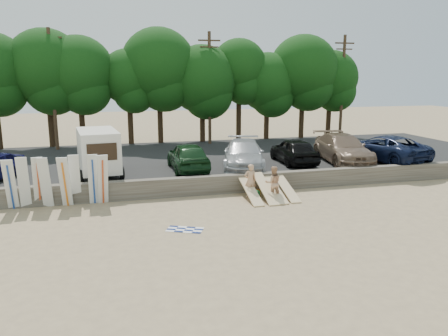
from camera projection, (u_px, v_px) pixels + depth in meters
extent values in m
plane|color=tan|center=(242.00, 209.00, 20.97)|extent=(120.00, 120.00, 0.00)
cube|color=#6B6356|center=(227.00, 184.00, 23.70)|extent=(44.00, 0.50, 1.00)
cube|color=#282828|center=(199.00, 161.00, 30.84)|extent=(44.00, 14.50, 0.70)
cylinder|color=#382616|center=(51.00, 120.00, 34.48)|extent=(0.44, 0.44, 4.17)
sphere|color=#194B15|center=(46.00, 68.00, 33.63)|extent=(5.96, 5.96, 5.96)
cylinder|color=#382616|center=(82.00, 121.00, 34.91)|extent=(0.44, 0.44, 3.99)
sphere|color=#194B15|center=(79.00, 71.00, 34.10)|extent=(5.53, 5.53, 5.53)
cylinder|color=#382616|center=(130.00, 121.00, 36.04)|extent=(0.44, 0.44, 3.69)
sphere|color=#194B15|center=(128.00, 77.00, 35.28)|extent=(4.50, 4.50, 4.50)
cylinder|color=#382616|center=(160.00, 117.00, 36.57)|extent=(0.44, 0.44, 4.31)
sphere|color=#194B15|center=(159.00, 65.00, 35.69)|extent=(6.15, 6.15, 6.15)
cylinder|color=#382616|center=(202.00, 121.00, 37.23)|extent=(0.44, 0.44, 3.56)
sphere|color=#194B15|center=(202.00, 79.00, 36.51)|extent=(5.71, 5.71, 5.71)
cylinder|color=#382616|center=(239.00, 115.00, 38.26)|extent=(0.44, 0.44, 4.26)
sphere|color=#194B15|center=(239.00, 67.00, 37.39)|extent=(4.80, 4.80, 4.80)
cylinder|color=#382616|center=(266.00, 120.00, 38.98)|extent=(0.44, 0.44, 3.37)
sphere|color=#194B15|center=(267.00, 82.00, 38.30)|extent=(5.16, 5.16, 5.16)
cylinder|color=#382616|center=(302.00, 115.00, 39.46)|extent=(0.44, 0.44, 4.12)
sphere|color=#194B15|center=(303.00, 69.00, 38.62)|extent=(6.06, 6.06, 6.06)
cylinder|color=#382616|center=(329.00, 117.00, 40.45)|extent=(0.44, 0.44, 3.64)
sphere|color=#194B15|center=(330.00, 78.00, 39.71)|extent=(4.93, 4.93, 4.93)
cylinder|color=#473321|center=(53.00, 90.00, 32.59)|extent=(0.26, 0.26, 9.00)
cube|color=#473321|center=(49.00, 37.00, 31.80)|extent=(1.80, 0.12, 0.12)
cube|color=#473321|center=(49.00, 44.00, 31.90)|extent=(1.50, 0.10, 0.10)
cylinder|color=#473321|center=(210.00, 89.00, 35.52)|extent=(0.26, 0.26, 9.00)
cube|color=#473321|center=(209.00, 40.00, 34.73)|extent=(1.80, 0.12, 0.12)
cube|color=#473321|center=(209.00, 47.00, 34.84)|extent=(1.50, 0.10, 0.10)
cylinder|color=#473321|center=(342.00, 88.00, 38.46)|extent=(0.26, 0.26, 9.00)
cube|color=#473321|center=(345.00, 43.00, 37.67)|extent=(1.80, 0.12, 0.12)
cube|color=#473321|center=(344.00, 49.00, 37.77)|extent=(1.50, 0.10, 0.10)
cube|color=silver|center=(98.00, 150.00, 24.56)|extent=(2.52, 4.28, 2.23)
cube|color=black|center=(102.00, 152.00, 22.65)|extent=(1.52, 0.23, 0.91)
cylinder|color=black|center=(81.00, 176.00, 23.21)|extent=(0.28, 0.69, 0.67)
cylinder|color=black|center=(122.00, 173.00, 23.98)|extent=(0.28, 0.69, 0.67)
cylinder|color=black|center=(78.00, 167.00, 25.61)|extent=(0.28, 0.69, 0.67)
cylinder|color=black|center=(115.00, 164.00, 26.38)|extent=(0.28, 0.69, 0.67)
imported|color=#123417|center=(188.00, 156.00, 26.03)|extent=(2.05, 4.99, 1.69)
imported|color=#A9AAAE|center=(244.00, 154.00, 26.60)|extent=(3.91, 6.31, 1.70)
imported|color=black|center=(294.00, 151.00, 28.14)|extent=(2.12, 4.91, 1.65)
imported|color=#7A624E|center=(343.00, 148.00, 28.53)|extent=(3.33, 6.46, 1.79)
imported|color=black|center=(384.00, 148.00, 28.99)|extent=(4.01, 6.61, 1.71)
cube|color=silver|center=(10.00, 185.00, 20.43)|extent=(0.52, 0.77, 2.52)
cube|color=silver|center=(24.00, 183.00, 20.67)|extent=(0.52, 0.55, 2.57)
cube|color=silver|center=(39.00, 182.00, 20.86)|extent=(0.61, 0.74, 2.54)
cube|color=silver|center=(45.00, 183.00, 20.81)|extent=(0.57, 0.74, 2.54)
cube|color=silver|center=(65.00, 182.00, 20.95)|extent=(0.58, 0.78, 2.53)
cube|color=silver|center=(75.00, 180.00, 21.31)|extent=(0.52, 0.57, 2.56)
cube|color=silver|center=(93.00, 179.00, 21.42)|extent=(0.51, 0.55, 2.57)
cube|color=silver|center=(103.00, 179.00, 21.45)|extent=(0.59, 0.73, 2.54)
cube|color=#DBBD8A|center=(250.00, 190.00, 22.50)|extent=(0.56, 2.89, 0.94)
cube|color=#DBBD8A|center=(265.00, 188.00, 22.61)|extent=(0.56, 2.84, 1.10)
cube|color=#DBBD8A|center=(274.00, 189.00, 22.83)|extent=(0.56, 2.89, 0.93)
cube|color=#DBBD8A|center=(286.00, 187.00, 23.07)|extent=(0.56, 2.88, 0.97)
imported|color=tan|center=(250.00, 181.00, 22.82)|extent=(0.66, 0.45, 1.77)
imported|color=tan|center=(273.00, 183.00, 22.41)|extent=(0.93, 0.77, 1.74)
cube|color=green|center=(255.00, 194.00, 23.02)|extent=(0.42, 0.36, 0.32)
cube|color=orange|center=(257.00, 192.00, 23.60)|extent=(0.34, 0.30, 0.22)
plane|color=white|center=(185.00, 229.00, 18.13)|extent=(1.99, 1.99, 0.00)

